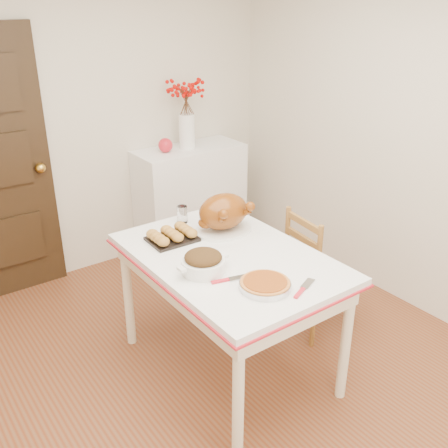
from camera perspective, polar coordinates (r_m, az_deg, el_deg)
floor at (r=3.32m, az=0.15°, el=-18.01°), size 3.50×4.00×0.00m
wall_back at (r=4.35m, az=-15.81°, el=10.30°), size 3.50×0.00×2.50m
wall_right at (r=3.89m, az=21.68°, el=7.91°), size 0.00×4.00×2.50m
sideboard at (r=4.77m, az=-3.72°, el=2.74°), size 0.98×0.43×0.98m
kitchen_table at (r=3.25m, az=0.53°, el=-9.86°), size 0.94×1.37×0.82m
chair_oak at (r=3.68m, az=10.58°, el=-5.12°), size 0.45×0.45×0.91m
berry_vase at (r=4.53m, az=-4.18°, el=12.15°), size 0.32×0.32×0.62m
apple at (r=4.48m, az=-6.49°, el=8.64°), size 0.12×0.12×0.12m
turkey_platter at (r=3.28m, az=-0.07°, el=1.20°), size 0.44×0.38×0.25m
pumpkin_pie at (r=2.70m, az=4.57°, el=-6.56°), size 0.31×0.31×0.06m
stuffing_dish at (r=2.83m, az=-2.31°, el=-4.24°), size 0.34×0.28×0.12m
rolls_tray at (r=3.21m, az=-5.77°, el=-1.21°), size 0.29×0.23×0.08m
pie_server at (r=2.73m, az=8.81°, el=-6.99°), size 0.23×0.15×0.01m
carving_knife at (r=2.79m, az=1.26°, el=-5.98°), size 0.28×0.13×0.01m
drinking_glass at (r=3.45m, az=-4.64°, el=1.08°), size 0.09×0.09×0.12m
shaker_pair at (r=3.56m, az=0.55°, el=1.70°), size 0.09×0.04×0.09m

